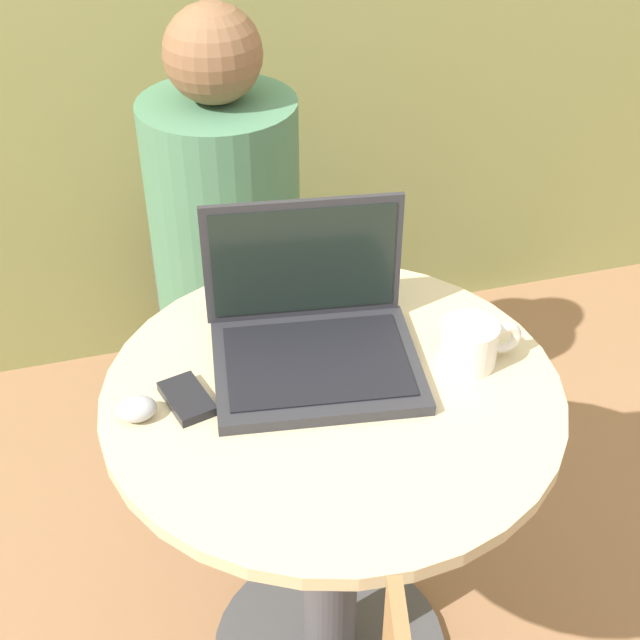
{
  "coord_description": "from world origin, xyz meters",
  "views": [
    {
      "loc": [
        -0.31,
        -1.03,
        1.66
      ],
      "look_at": [
        -0.01,
        0.05,
        0.83
      ],
      "focal_mm": 50.0,
      "sensor_mm": 36.0,
      "label": 1
    }
  ],
  "objects": [
    {
      "name": "cell_phone",
      "position": [
        -0.23,
        0.03,
        0.73
      ],
      "size": [
        0.08,
        0.11,
        0.02
      ],
      "color": "black",
      "rests_on": "round_table"
    },
    {
      "name": "person_seated",
      "position": [
        -0.06,
        0.66,
        0.48
      ],
      "size": [
        0.32,
        0.5,
        1.16
      ],
      "color": "#4C4742",
      "rests_on": "ground_plane"
    },
    {
      "name": "round_table",
      "position": [
        0.0,
        0.0,
        0.49
      ],
      "size": [
        0.74,
        0.74,
        0.73
      ],
      "color": "#4C4C51",
      "rests_on": "ground_plane"
    },
    {
      "name": "laptop",
      "position": [
        -0.01,
        0.09,
        0.77
      ],
      "size": [
        0.37,
        0.31,
        0.24
      ],
      "color": "#2D2D33",
      "rests_on": "round_table"
    },
    {
      "name": "coffee_cup",
      "position": [
        0.24,
        -0.0,
        0.76
      ],
      "size": [
        0.14,
        0.09,
        0.08
      ],
      "color": "white",
      "rests_on": "round_table"
    },
    {
      "name": "computer_mouse",
      "position": [
        -0.31,
        0.01,
        0.74
      ],
      "size": [
        0.06,
        0.05,
        0.04
      ],
      "color": "#B2B2B7",
      "rests_on": "round_table"
    }
  ]
}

